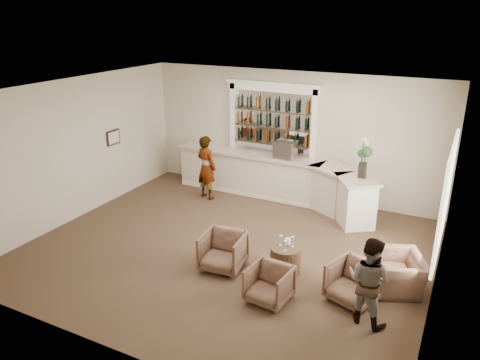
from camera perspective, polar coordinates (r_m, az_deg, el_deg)
name	(u,v)px	position (r m, az deg, el deg)	size (l,w,h in m)	color
ground	(228,248)	(9.95, -1.45, -8.34)	(8.00, 8.00, 0.00)	brown
room_shell	(251,134)	(9.61, 1.29, 5.65)	(8.04, 7.02, 3.32)	beige
bar_counter	(277,178)	(12.26, 4.48, 0.19)	(5.72, 1.80, 1.14)	white
back_bar_alcove	(272,119)	(12.34, 3.96, 7.40)	(2.64, 0.25, 3.00)	white
cocktail_table	(285,259)	(9.09, 5.55, -9.56)	(0.59, 0.59, 0.50)	brown
sommelier	(206,167)	(12.24, -4.12, 1.54)	(0.62, 0.41, 1.70)	gray
guest	(369,281)	(7.75, 15.42, -11.77)	(0.72, 0.56, 1.48)	gray
armchair_left	(223,251)	(9.09, -2.07, -8.66)	(0.78, 0.81, 0.73)	brown
armchair_center	(269,284)	(8.19, 3.57, -12.58)	(0.69, 0.71, 0.64)	brown
armchair_right	(354,283)	(8.38, 13.67, -12.05)	(0.76, 0.78, 0.71)	brown
armchair_far	(397,272)	(8.95, 18.64, -10.64)	(0.98, 0.86, 0.64)	brown
espresso_machine	(285,150)	(11.97, 5.53, 3.67)	(0.52, 0.43, 0.46)	#ACACB0
flower_vase	(364,155)	(10.82, 14.85, 2.96)	(0.25, 0.25, 0.94)	black
wine_glass_bar_left	(290,156)	(11.89, 6.06, 2.93)	(0.07, 0.07, 0.21)	white
wine_glass_bar_right	(274,153)	(12.09, 4.20, 3.27)	(0.07, 0.07, 0.21)	white
wine_glass_tbl_a	(281,240)	(8.99, 4.98, -7.35)	(0.07, 0.07, 0.21)	white
wine_glass_tbl_b	(292,242)	(8.96, 6.41, -7.49)	(0.07, 0.07, 0.21)	white
wine_glass_tbl_c	(285,246)	(8.80, 5.55, -7.99)	(0.07, 0.07, 0.21)	white
napkin_holder	(288,241)	(9.07, 5.82, -7.43)	(0.08, 0.08, 0.12)	white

